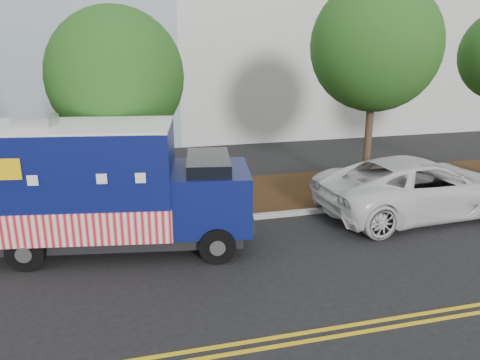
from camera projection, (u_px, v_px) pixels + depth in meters
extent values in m
plane|color=black|center=(168.00, 247.00, 12.38)|extent=(120.00, 120.00, 0.00)
cube|color=#9E9E99|center=(163.00, 225.00, 13.66)|extent=(120.00, 0.18, 0.15)
cube|color=black|center=(157.00, 202.00, 15.61)|extent=(120.00, 4.00, 0.15)
cube|color=gold|center=(196.00, 350.00, 8.26)|extent=(120.00, 0.10, 0.01)
cube|color=gold|center=(198.00, 359.00, 8.02)|extent=(120.00, 0.10, 0.01)
cylinder|color=#38281C|center=(122.00, 160.00, 14.89)|extent=(0.26, 0.26, 3.19)
sphere|color=#265317|center=(116.00, 76.00, 14.14)|extent=(4.15, 4.15, 4.15)
cylinder|color=#38281C|center=(368.00, 136.00, 16.78)|extent=(0.26, 0.26, 3.98)
sphere|color=#265317|center=(375.00, 46.00, 15.90)|extent=(4.46, 4.46, 4.46)
cube|color=#473828|center=(44.00, 192.00, 13.06)|extent=(0.06, 0.06, 2.40)
cube|color=black|center=(126.00, 231.00, 12.30)|extent=(6.31, 3.05, 0.30)
cube|color=#0B124F|center=(82.00, 178.00, 11.79)|extent=(4.89, 3.22, 2.59)
cube|color=red|center=(86.00, 212.00, 12.05)|extent=(4.94, 3.29, 0.81)
cube|color=white|center=(77.00, 126.00, 11.42)|extent=(4.89, 3.22, 0.06)
cube|color=#B7B7BA|center=(35.00, 121.00, 11.30)|extent=(1.00, 1.00, 0.24)
cube|color=#0B124F|center=(211.00, 196.00, 12.23)|extent=(2.31, 2.62, 1.51)
cube|color=black|center=(208.00, 170.00, 12.01)|extent=(1.42, 2.26, 0.70)
cube|color=black|center=(249.00, 213.00, 12.45)|extent=(0.45, 2.14, 0.32)
cube|color=#B7B7BA|center=(105.00, 163.00, 13.03)|extent=(1.92, 0.37, 1.19)
cube|color=yellow|center=(31.00, 145.00, 12.72)|extent=(1.28, 0.24, 0.49)
cylinder|color=black|center=(217.00, 245.00, 11.44)|extent=(0.95, 0.45, 0.91)
cylinder|color=black|center=(214.00, 213.00, 13.54)|extent=(0.95, 0.45, 0.91)
cylinder|color=black|center=(26.00, 252.00, 11.07)|extent=(0.95, 0.45, 0.91)
cylinder|color=black|center=(54.00, 218.00, 13.17)|extent=(0.95, 0.45, 0.91)
imported|color=silver|center=(419.00, 187.00, 14.53)|extent=(6.65, 3.38, 1.80)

